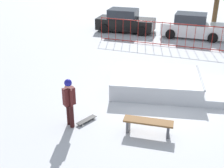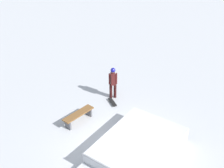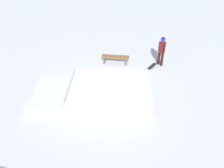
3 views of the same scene
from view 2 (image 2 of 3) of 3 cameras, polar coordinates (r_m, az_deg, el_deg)
ground_plane at (r=11.23m, az=1.90°, el=-13.53°), size 60.00×60.00×0.00m
skate_ramp at (r=10.57m, az=4.29°, el=-14.68°), size 5.67×3.22×0.74m
skater at (r=13.80m, az=0.20°, el=0.71°), size 0.42×0.43×1.73m
skateboard at (r=13.80m, az=0.08°, el=-3.81°), size 0.54×0.80×0.09m
park_bench at (r=12.48m, az=-7.06°, el=-6.57°), size 1.61×0.42×0.48m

